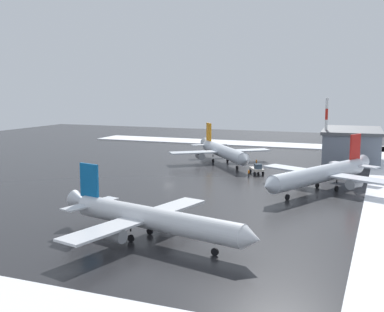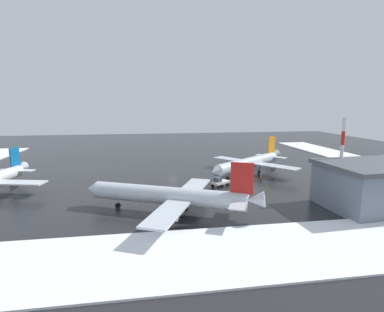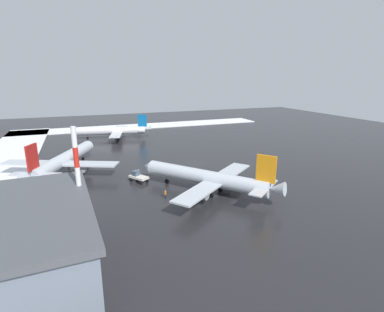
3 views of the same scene
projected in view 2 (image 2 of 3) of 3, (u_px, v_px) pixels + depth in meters
name	position (u px, v px, depth m)	size (l,w,h in m)	color
ground_plane	(173.00, 172.00, 88.44)	(240.00, 240.00, 0.00)	#232326
snow_bank_far	(208.00, 254.00, 39.76)	(152.00, 16.00, 0.30)	white
snow_bank_right	(375.00, 165.00, 98.80)	(14.00, 116.00, 0.30)	white
airplane_foreground_jet	(250.00, 163.00, 85.82)	(27.89, 24.76, 9.83)	silver
airplane_parked_starboard	(171.00, 196.00, 54.38)	(32.42, 27.54, 10.23)	silver
pushback_tug	(220.00, 182.00, 72.36)	(5.06, 4.33, 2.50)	silver
ground_crew_mid_apron	(203.00, 183.00, 72.62)	(0.36, 0.36, 1.71)	black
ground_crew_near_tug	(261.00, 178.00, 77.31)	(0.36, 0.36, 1.71)	black
antenna_mast	(341.00, 159.00, 62.44)	(0.70, 0.70, 17.23)	red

